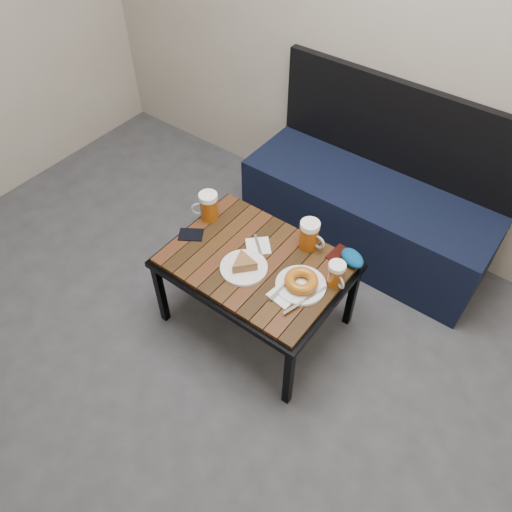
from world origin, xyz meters
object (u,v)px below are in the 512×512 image
Objects in this scene: beer_mug_right at (336,274)px; bench at (368,209)px; plate_pie at (244,265)px; passport_navy at (191,235)px; plate_bagel at (301,283)px; cafe_table at (256,266)px; beer_mug_left at (208,206)px; knit_pouch at (352,258)px; passport_burgundy at (340,255)px; beer_mug_centre at (310,235)px.

bench is at bearing 135.80° from beer_mug_right.
plate_pie reaches higher than passport_navy.
beer_mug_right is 0.42× the size of plate_bagel.
cafe_table is 5.67× the size of beer_mug_left.
knit_pouch reaches higher than passport_navy.
knit_pouch is (0.71, 0.31, 0.03)m from passport_navy.
knit_pouch is (0.07, -0.01, 0.03)m from passport_burgundy.
beer_mug_left is 0.17m from passport_navy.
plate_bagel is at bearing 14.73° from plate_pie.
beer_mug_right reaches higher than cafe_table.
plate_pie is 1.69× the size of knit_pouch.
plate_bagel is 0.27m from passport_burgundy.
passport_navy is (-0.35, -0.06, 0.05)m from cafe_table.
beer_mug_left is at bearing 165.95° from cafe_table.
bench is at bearing 108.34° from knit_pouch.
plate_bagel is at bearing 129.44° from beer_mug_left.
beer_mug_right is 1.05× the size of passport_navy.
passport_burgundy is (0.29, 0.26, 0.05)m from cafe_table.
beer_mug_right is 0.73m from passport_navy.
plate_pie is 1.84× the size of passport_burgundy.
plate_pie is 0.34m from passport_navy.
knit_pouch reaches higher than passport_burgundy.
beer_mug_left is 1.27× the size of passport_navy.
knit_pouch is at bearing 79.86° from passport_navy.
plate_pie is at bearing -138.43° from knit_pouch.
bench reaches higher than passport_navy.
plate_pie is (0.35, -0.17, -0.05)m from beer_mug_left.
bench is at bearing 79.02° from plate_pie.
plate_bagel is (-0.11, -0.11, -0.04)m from beer_mug_right.
plate_pie is 0.50m from knit_pouch.
beer_mug_left is 0.51× the size of plate_bagel.
beer_mug_right is (0.20, -0.74, 0.26)m from bench.
knit_pouch is (-0.00, 0.15, -0.03)m from beer_mug_right.
bench is at bearing -166.68° from beer_mug_left.
passport_navy is at bearing -119.84° from bench.
plate_bagel is (0.09, -0.85, 0.23)m from bench.
beer_mug_right is at bearing -89.20° from knit_pouch.
beer_mug_left is 0.99× the size of beer_mug_centre.
plate_bagel is at bearing -112.57° from knit_pouch.
beer_mug_right is 1.03× the size of passport_burgundy.
beer_mug_centre reaches higher than knit_pouch.
passport_burgundy is at bearing 17.66° from beer_mug_centre.
passport_burgundy is (-0.07, 0.16, -0.06)m from beer_mug_right.
passport_navy is at bearing -136.50° from beer_mug_right.
plate_pie is at bearing -100.98° from bench.
bench is 11.98× the size of passport_navy.
cafe_table is 6.87× the size of beer_mug_right.
plate_pie is at bearing -123.93° from beer_mug_right.
beer_mug_right is at bearing 68.62° from passport_navy.
knit_pouch is (0.36, 0.25, 0.07)m from cafe_table.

